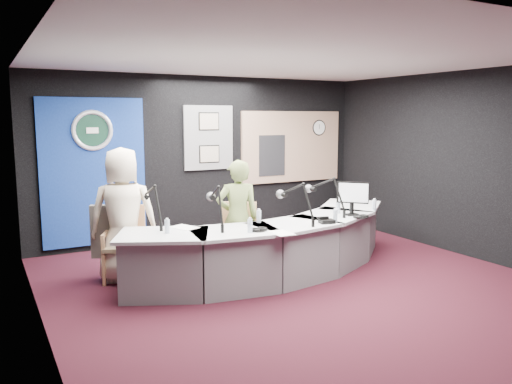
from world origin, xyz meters
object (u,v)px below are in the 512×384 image
person_woman (238,218)px  person_man (123,215)px  armchair_left (125,245)px  broadcast_desk (275,247)px  armchair_right (238,241)px

person_woman → person_man: bearing=-3.0°
armchair_left → person_man: bearing=0.0°
armchair_left → person_woman: (1.39, -0.49, 0.30)m
broadcast_desk → person_man: 2.02m
armchair_right → person_man: size_ratio=0.54×
person_man → person_woman: person_man is taller
broadcast_desk → armchair_left: size_ratio=4.70×
person_man → person_woman: (1.39, -0.49, -0.09)m
broadcast_desk → person_man: (-1.84, 0.69, 0.49)m
armchair_left → broadcast_desk: bearing=3.5°
armchair_right → person_man: (-1.39, 0.49, 0.40)m
armchair_right → broadcast_desk: bearing=8.1°
armchair_right → person_woman: person_woman is taller
person_man → armchair_left: bearing=-0.0°
broadcast_desk → person_man: bearing=159.6°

